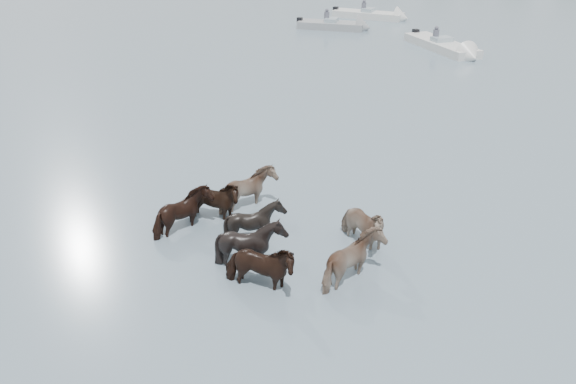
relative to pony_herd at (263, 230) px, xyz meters
The scene contains 5 objects.
ground 1.50m from the pony_herd, 55.00° to the right, with size 400.00×400.00×0.00m, color slate.
pony_herd is the anchor object (origin of this frame).
motorboat_a 28.67m from the pony_herd, 118.77° to the left, with size 5.22×3.27×1.92m.
motorboat_b 23.61m from the pony_herd, 102.48° to the left, with size 6.19×4.79×1.92m.
motorboat_f 33.30m from the pony_herd, 114.64° to the left, with size 5.98×2.68×1.92m.
Camera 1 is at (7.33, -8.46, 7.71)m, focal length 36.40 mm.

